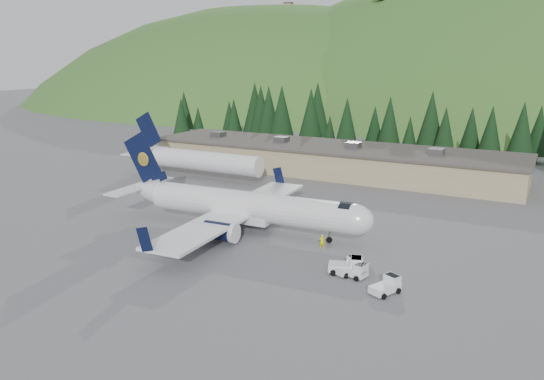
{
  "coord_description": "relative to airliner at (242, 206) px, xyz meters",
  "views": [
    {
      "loc": [
        32.52,
        -54.75,
        21.17
      ],
      "look_at": [
        0.0,
        6.0,
        4.0
      ],
      "focal_mm": 35.0,
      "sensor_mm": 36.0,
      "label": 1
    }
  ],
  "objects": [
    {
      "name": "second_airliner",
      "position": [
        -23.9,
        22.06,
        0.21
      ],
      "size": [
        27.5,
        11.0,
        10.05
      ],
      "color": "white",
      "rests_on": "ground"
    },
    {
      "name": "baggage_tug_d",
      "position": [
        16.84,
        -6.77,
        -2.4
      ],
      "size": [
        2.68,
        3.31,
        1.58
      ],
      "rotation": [
        0.0,
        0.0,
        1.15
      ],
      "color": "white",
      "rests_on": "ground"
    },
    {
      "name": "ground",
      "position": [
        1.03,
        0.06,
        -3.11
      ],
      "size": [
        600.0,
        600.0,
        0.0
      ],
      "primitive_type": "plane",
      "color": "slate"
    },
    {
      "name": "airliner",
      "position": [
        0.0,
        0.0,
        0.0
      ],
      "size": [
        35.17,
        32.98,
        11.68
      ],
      "rotation": [
        0.0,
        0.0,
        0.06
      ],
      "color": "white",
      "rests_on": "ground"
    },
    {
      "name": "baggage_tug_b",
      "position": [
        17.63,
        -7.53,
        -2.42
      ],
      "size": [
        3.13,
        2.24,
        1.54
      ],
      "rotation": [
        0.0,
        0.0,
        -0.22
      ],
      "color": "white",
      "rests_on": "ground"
    },
    {
      "name": "ramp_worker",
      "position": [
        11.56,
        -1.54,
        -2.27
      ],
      "size": [
        0.7,
        0.55,
        1.68
      ],
      "primitive_type": "imported",
      "rotation": [
        0.0,
        0.0,
        3.4
      ],
      "color": "#EFFF00",
      "rests_on": "ground"
    },
    {
      "name": "tree_line",
      "position": [
        -3.78,
        60.92,
        4.56
      ],
      "size": [
        112.94,
        19.76,
        14.28
      ],
      "color": "black",
      "rests_on": "ground"
    },
    {
      "name": "terminal_building",
      "position": [
        -3.98,
        38.06,
        -0.49
      ],
      "size": [
        71.0,
        17.0,
        6.1
      ],
      "color": "#9A8F67",
      "rests_on": "ground"
    },
    {
      "name": "baggage_tug_c",
      "position": [
        21.49,
        -9.6,
        -2.4
      ],
      "size": [
        2.7,
        3.31,
        1.58
      ],
      "rotation": [
        0.0,
        0.0,
        1.13
      ],
      "color": "white",
      "rests_on": "ground"
    },
    {
      "name": "baggage_tug_a",
      "position": [
        16.73,
        -6.97,
        -2.32
      ],
      "size": [
        3.68,
        2.8,
        1.78
      ],
      "rotation": [
        0.0,
        0.0,
        0.31
      ],
      "color": "white",
      "rests_on": "ground"
    }
  ]
}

